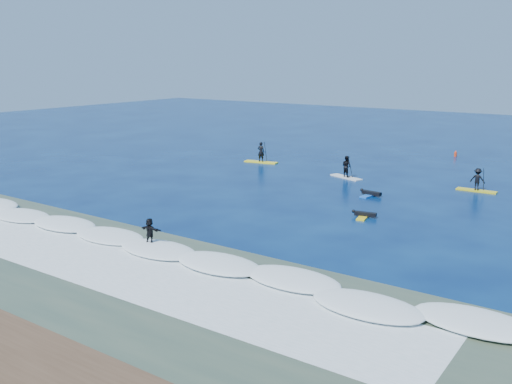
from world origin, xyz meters
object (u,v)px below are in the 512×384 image
Objects in this scene: marker_buoy at (455,154)px; prone_paddler_far at (370,194)px; sup_paddler_left at (261,155)px; sup_paddler_right at (477,181)px; prone_paddler_near at (364,215)px; sup_paddler_center at (347,168)px; wave_surfer at (150,233)px.

prone_paddler_far is at bearing -90.33° from marker_buoy.
marker_buoy is at bearing 34.97° from sup_paddler_left.
prone_paddler_near is at bearing -110.10° from sup_paddler_right.
marker_buoy is at bearing 6.33° from prone_paddler_far.
sup_paddler_center is (10.14, -1.92, 0.09)m from sup_paddler_left.
prone_paddler_near is 0.98× the size of wave_surfer.
sup_paddler_left reaches higher than wave_surfer.
sup_paddler_right is at bearing -68.52° from marker_buoy.
sup_paddler_center is 1.52× the size of wave_surfer.
sup_paddler_center reaches higher than marker_buoy.
sup_paddler_right is (20.60, -0.75, 0.07)m from sup_paddler_left.
sup_paddler_center is 16.95m from marker_buoy.
sup_paddler_right is at bearing -38.59° from prone_paddler_far.
marker_buoy is (0.12, 21.20, 0.14)m from prone_paddler_far.
sup_paddler_right is at bearing 59.72° from wave_surfer.
sup_paddler_right is 26.32m from wave_surfer.
sup_paddler_right is 1.43× the size of prone_paddler_near.
sup_paddler_center reaches higher than prone_paddler_near.
sup_paddler_right is 4.43× the size of marker_buoy.
wave_surfer is (-4.85, -17.90, 0.69)m from prone_paddler_far.
prone_paddler_near is at bearing -153.30° from prone_paddler_far.
prone_paddler_far is at bearing 9.54° from prone_paddler_near.
sup_paddler_right is 8.60m from prone_paddler_far.
marker_buoy reaches higher than prone_paddler_near.
wave_surfer is at bearing -115.73° from sup_paddler_right.
prone_paddler_far is (-2.07, 5.68, 0.01)m from prone_paddler_near.
prone_paddler_near is (6.44, -10.55, -0.68)m from sup_paddler_center.
sup_paddler_right reaches higher than prone_paddler_far.
prone_paddler_near is (16.58, -12.47, -0.59)m from sup_paddler_left.
sup_paddler_left is 1.56× the size of prone_paddler_far.
sup_paddler_center is 1.09× the size of sup_paddler_right.
prone_paddler_far is 1.04× the size of wave_surfer.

